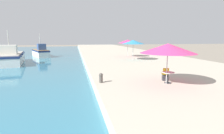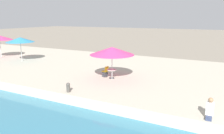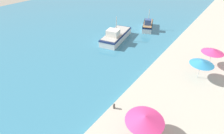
# 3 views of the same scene
# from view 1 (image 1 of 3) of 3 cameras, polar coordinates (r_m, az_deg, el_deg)

# --- Properties ---
(quay_promenade) EXTENTS (16.00, 90.00, 0.71)m
(quay_promenade) POSITION_cam_1_polar(r_m,az_deg,el_deg) (37.37, 2.36, 4.32)
(quay_promenade) COLOR #BCB29E
(quay_promenade) RESTS_ON ground_plane
(fishing_boat_near) EXTENTS (4.93, 9.49, 4.75)m
(fishing_boat_near) POSITION_cam_1_polar(r_m,az_deg,el_deg) (28.83, -30.40, 2.77)
(fishing_boat_near) COLOR silver
(fishing_boat_near) RESTS_ON water_basin
(fishing_boat_mid) EXTENTS (4.40, 6.91, 4.51)m
(fishing_boat_mid) POSITION_cam_1_polar(r_m,az_deg,el_deg) (37.29, -22.25, 4.50)
(fishing_boat_mid) COLOR silver
(fishing_boat_mid) RESTS_ON water_basin
(cafe_umbrella_pink) EXTENTS (3.52, 3.52, 2.61)m
(cafe_umbrella_pink) POSITION_cam_1_polar(r_m,az_deg,el_deg) (11.63, 17.79, 5.81)
(cafe_umbrella_pink) COLOR #B7B7B7
(cafe_umbrella_pink) RESTS_ON quay_promenade
(cafe_umbrella_white) EXTENTS (3.07, 3.07, 2.70)m
(cafe_umbrella_white) POSITION_cam_1_polar(r_m,az_deg,el_deg) (23.84, 6.92, 8.10)
(cafe_umbrella_white) COLOR #B7B7B7
(cafe_umbrella_white) RESTS_ON quay_promenade
(cafe_umbrella_striped) EXTENTS (3.10, 3.10, 2.71)m
(cafe_umbrella_striped) POSITION_cam_1_polar(r_m,az_deg,el_deg) (28.04, 5.17, 8.33)
(cafe_umbrella_striped) COLOR #B7B7B7
(cafe_umbrella_striped) RESTS_ON quay_promenade
(cafe_table) EXTENTS (0.80, 0.80, 0.74)m
(cafe_table) POSITION_cam_1_polar(r_m,az_deg,el_deg) (12.05, 17.86, -2.58)
(cafe_table) COLOR #333338
(cafe_table) RESTS_ON quay_promenade
(cafe_chair_left) EXTENTS (0.49, 0.51, 0.91)m
(cafe_chair_left) POSITION_cam_1_polar(r_m,az_deg,el_deg) (12.77, 16.92, -2.83)
(cafe_chair_left) COLOR #2D2D33
(cafe_chair_left) RESTS_ON quay_promenade
(mooring_bollard) EXTENTS (0.26, 0.26, 0.65)m
(mooring_bollard) POSITION_cam_1_polar(r_m,az_deg,el_deg) (11.67, -3.63, -3.45)
(mooring_bollard) COLOR #4C4742
(mooring_bollard) RESTS_ON quay_promenade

